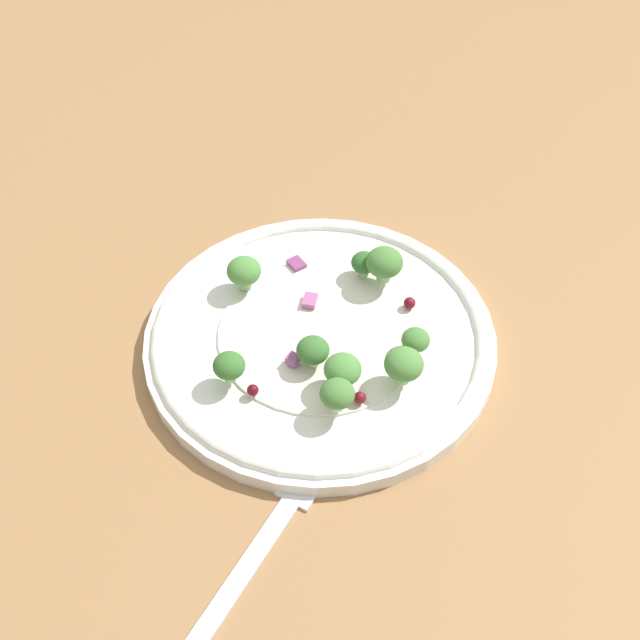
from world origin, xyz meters
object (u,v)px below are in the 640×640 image
at_px(broccoli_floret_1, 364,263).
at_px(fork, 251,560).
at_px(plate, 320,337).
at_px(broccoli_floret_0, 313,351).
at_px(broccoli_floret_2, 384,263).

relative_size(broccoli_floret_1, fork, 0.12).
xyz_separation_m(plate, broccoli_floret_0, (-0.02, -0.02, 0.02)).
height_order(broccoli_floret_0, fork, broccoli_floret_0).
bearing_deg(broccoli_floret_0, plate, 48.09).
bearing_deg(broccoli_floret_1, fork, -140.61).
xyz_separation_m(broccoli_floret_0, broccoli_floret_1, (0.08, 0.05, -0.00)).
relative_size(plate, broccoli_floret_1, 12.62).
relative_size(broccoli_floret_2, fork, 0.16).
bearing_deg(fork, broccoli_floret_1, 39.39).
relative_size(broccoli_floret_0, broccoli_floret_1, 1.15).
xyz_separation_m(plate, fork, (-0.13, -0.12, -0.01)).
height_order(broccoli_floret_0, broccoli_floret_2, broccoli_floret_2).
bearing_deg(broccoli_floret_2, broccoli_floret_0, -156.22).
distance_m(broccoli_floret_0, fork, 0.15).
distance_m(plate, broccoli_floret_0, 0.04).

